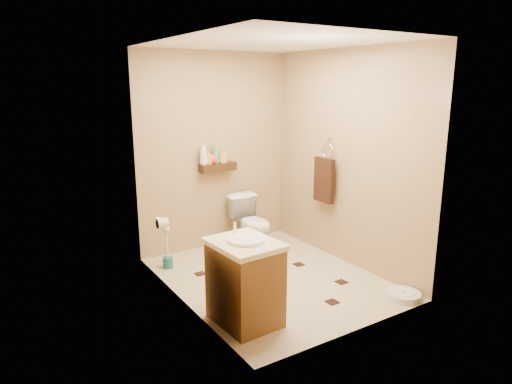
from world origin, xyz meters
TOP-DOWN VIEW (x-y plane):
  - ground at (0.00, 0.00)m, footprint 2.50×2.50m
  - wall_back at (0.00, 1.25)m, footprint 2.00×0.04m
  - wall_front at (0.00, -1.25)m, footprint 2.00×0.04m
  - wall_left at (-1.00, 0.00)m, footprint 0.04×2.50m
  - wall_right at (1.00, 0.00)m, footprint 0.04×2.50m
  - ceiling at (0.00, 0.00)m, footprint 2.00×2.50m
  - wall_shelf at (0.00, 1.17)m, footprint 0.46×0.14m
  - floor_accents at (0.06, -0.02)m, footprint 1.26×1.51m
  - toilet at (0.28, 0.83)m, footprint 0.39×0.66m
  - vanity at (-0.70, -0.62)m, footprint 0.53×0.63m
  - bathroom_scale at (0.82, -1.07)m, footprint 0.34×0.34m
  - toilet_brush at (-0.82, 0.86)m, footprint 0.11×0.11m
  - towel_ring at (0.91, 0.25)m, footprint 0.12×0.30m
  - toilet_paper at (-0.94, 0.65)m, footprint 0.12×0.11m
  - bottle_a at (-0.19, 1.17)m, footprint 0.11×0.11m
  - bottle_b at (-0.12, 1.17)m, footprint 0.11×0.11m
  - bottle_c at (-0.06, 1.17)m, footprint 0.14×0.14m
  - bottle_d at (-0.03, 1.17)m, footprint 0.12×0.12m
  - bottle_e at (0.08, 1.17)m, footprint 0.11×0.11m

SIDE VIEW (x-z plane):
  - ground at x=0.00m, z-range 0.00..0.00m
  - floor_accents at x=0.06m, z-range 0.00..0.01m
  - bathroom_scale at x=0.82m, z-range 0.00..0.06m
  - toilet_brush at x=-0.82m, z-range -0.07..0.42m
  - toilet at x=0.28m, z-range 0.00..0.67m
  - vanity at x=-0.70m, z-range -0.05..0.81m
  - toilet_paper at x=-0.94m, z-range 0.54..0.66m
  - towel_ring at x=0.91m, z-range 0.57..1.33m
  - wall_shelf at x=0.00m, z-range 0.97..1.07m
  - bottle_c at x=-0.06m, z-range 1.07..1.22m
  - bottle_b at x=-0.12m, z-range 1.07..1.24m
  - bottle_e at x=0.08m, z-range 1.07..1.25m
  - bottle_d at x=-0.03m, z-range 1.07..1.31m
  - bottle_a at x=-0.19m, z-range 1.07..1.33m
  - wall_back at x=0.00m, z-range 0.00..2.40m
  - wall_front at x=0.00m, z-range 0.00..2.40m
  - wall_left at x=-1.00m, z-range 0.00..2.40m
  - wall_right at x=1.00m, z-range 0.00..2.40m
  - ceiling at x=0.00m, z-range 2.39..2.41m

